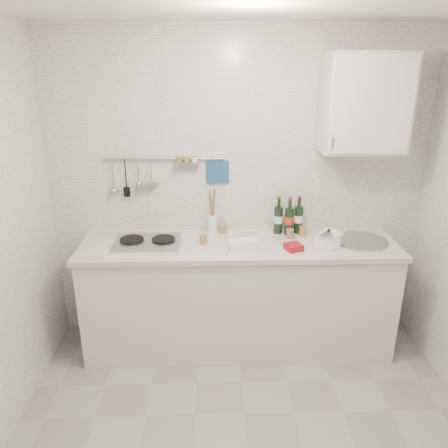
% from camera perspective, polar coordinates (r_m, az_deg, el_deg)
% --- Properties ---
extents(back_wall, '(3.00, 0.02, 2.50)m').
position_cam_1_polar(back_wall, '(3.54, 1.75, 4.36)').
color(back_wall, silver).
rests_on(back_wall, floor).
extents(counter, '(2.44, 0.64, 0.96)m').
position_cam_1_polar(counter, '(3.59, 1.99, -9.64)').
color(counter, beige).
rests_on(counter, floor).
extents(wall_rail, '(0.98, 0.09, 0.34)m').
position_cam_1_polar(wall_rail, '(3.48, -8.12, 6.87)').
color(wall_rail, '#93969B').
rests_on(wall_rail, back_wall).
extents(wall_cabinet, '(0.60, 0.38, 0.70)m').
position_cam_1_polar(wall_cabinet, '(3.41, 17.89, 14.80)').
color(wall_cabinet, beige).
rests_on(wall_cabinet, back_wall).
extents(plate_stack_hob, '(0.30, 0.29, 0.03)m').
position_cam_1_polar(plate_stack_hob, '(3.42, -11.48, -2.25)').
color(plate_stack_hob, '#436699').
rests_on(plate_stack_hob, counter).
extents(plate_stack_sink, '(0.23, 0.22, 0.10)m').
position_cam_1_polar(plate_stack_sink, '(3.40, 13.52, -1.97)').
color(plate_stack_sink, white).
rests_on(plate_stack_sink, counter).
extents(wine_bottles, '(0.24, 0.11, 0.31)m').
position_cam_1_polar(wine_bottles, '(3.54, 8.46, 1.16)').
color(wine_bottles, black).
rests_on(wine_bottles, counter).
extents(butter_dish, '(0.23, 0.15, 0.07)m').
position_cam_1_polar(butter_dish, '(3.26, 2.51, -2.64)').
color(butter_dish, white).
rests_on(butter_dish, counter).
extents(strawberry_punnet, '(0.15, 0.15, 0.05)m').
position_cam_1_polar(strawberry_punnet, '(3.27, 9.07, -2.98)').
color(strawberry_punnet, '#B0131F').
rests_on(strawberry_punnet, counter).
extents(utensil_crock, '(0.09, 0.09, 0.36)m').
position_cam_1_polar(utensil_crock, '(3.56, -1.50, 0.32)').
color(utensil_crock, white).
rests_on(utensil_crock, counter).
extents(jar_a, '(0.06, 0.06, 0.09)m').
position_cam_1_polar(jar_a, '(3.54, -0.13, -0.49)').
color(jar_a, olive).
rests_on(jar_a, counter).
extents(jar_b, '(0.06, 0.06, 0.07)m').
position_cam_1_polar(jar_b, '(3.56, 10.26, -0.84)').
color(jar_b, olive).
rests_on(jar_b, counter).
extents(jar_c, '(0.06, 0.06, 0.08)m').
position_cam_1_polar(jar_c, '(3.48, 8.61, -1.23)').
color(jar_c, olive).
rests_on(jar_c, counter).
extents(jar_d, '(0.06, 0.06, 0.08)m').
position_cam_1_polar(jar_d, '(3.33, -2.70, -1.94)').
color(jar_d, olive).
rests_on(jar_d, counter).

